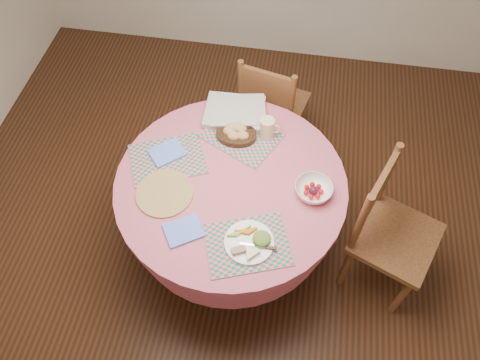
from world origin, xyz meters
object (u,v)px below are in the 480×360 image
object	(u,v)px
dinner_plate	(251,243)
bread_bowl	(236,133)
chair_right	(388,230)
fruit_bowl	(314,190)
chair_back	(271,106)
latte_mug	(268,128)
dining_table	(231,202)
wicker_trivet	(164,193)

from	to	relation	value
dinner_plate	bread_bowl	world-z (taller)	bread_bowl
chair_right	fruit_bowl	xyz separation A→B (m)	(-0.45, 0.01, 0.28)
chair_back	latte_mug	world-z (taller)	chair_back
dining_table	chair_right	world-z (taller)	chair_right
latte_mug	chair_right	bearing A→B (deg)	-25.62
chair_back	latte_mug	bearing A→B (deg)	106.68
bread_bowl	dinner_plate	bearing A→B (deg)	-74.40
chair_back	fruit_bowl	bearing A→B (deg)	123.81
bread_bowl	latte_mug	bearing A→B (deg)	11.86
dining_table	wicker_trivet	bearing A→B (deg)	-158.08
wicker_trivet	fruit_bowl	distance (m)	0.77
chair_right	dinner_plate	distance (m)	0.85
dinner_plate	wicker_trivet	bearing A→B (deg)	155.78
fruit_bowl	wicker_trivet	bearing A→B (deg)	-170.21
dining_table	chair_right	distance (m)	0.89
fruit_bowl	dinner_plate	bearing A→B (deg)	-128.11
dining_table	wicker_trivet	distance (m)	0.40
chair_right	fruit_bowl	distance (m)	0.53
dining_table	bread_bowl	bearing A→B (deg)	94.54
dinner_plate	fruit_bowl	world-z (taller)	fruit_bowl
chair_back	fruit_bowl	distance (m)	0.96
chair_right	wicker_trivet	size ratio (longest dim) A/B	3.22
chair_right	bread_bowl	size ratio (longest dim) A/B	4.20
chair_back	dinner_plate	size ratio (longest dim) A/B	3.62
wicker_trivet	bread_bowl	size ratio (longest dim) A/B	1.30
wicker_trivet	dinner_plate	world-z (taller)	dinner_plate
dinner_plate	latte_mug	bearing A→B (deg)	91.02
wicker_trivet	dinner_plate	xyz separation A→B (m)	(0.49, -0.22, 0.02)
chair_right	chair_back	xyz separation A→B (m)	(-0.76, 0.86, -0.03)
dinner_plate	bread_bowl	bearing A→B (deg)	105.60
dining_table	fruit_bowl	xyz separation A→B (m)	(0.43, 0.00, 0.22)
chair_right	bread_bowl	bearing A→B (deg)	93.46
dining_table	chair_back	xyz separation A→B (m)	(0.12, 0.86, -0.08)
dining_table	bread_bowl	size ratio (longest dim) A/B	5.39
chair_back	latte_mug	xyz separation A→B (m)	(0.03, -0.51, 0.35)
chair_right	latte_mug	xyz separation A→B (m)	(-0.74, 0.35, 0.31)
dining_table	dinner_plate	bearing A→B (deg)	-65.41
dining_table	bread_bowl	distance (m)	0.39
chair_right	latte_mug	world-z (taller)	chair_right
dining_table	bread_bowl	world-z (taller)	bread_bowl
wicker_trivet	latte_mug	xyz separation A→B (m)	(0.47, 0.48, 0.06)
chair_back	bread_bowl	world-z (taller)	chair_back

